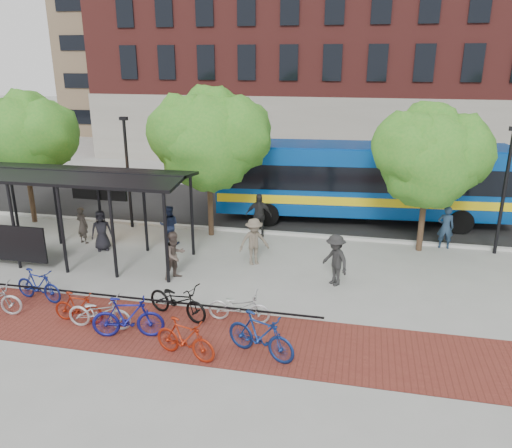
% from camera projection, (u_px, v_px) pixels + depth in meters
% --- Properties ---
extents(ground, '(160.00, 160.00, 0.00)m').
position_uv_depth(ground, '(261.00, 269.00, 18.88)').
color(ground, '#9E9E99').
rests_on(ground, ground).
extents(asphalt_street, '(160.00, 8.00, 0.01)m').
position_uv_depth(asphalt_street, '(292.00, 209.00, 26.30)').
color(asphalt_street, black).
rests_on(asphalt_street, ground).
extents(curb, '(160.00, 0.25, 0.12)m').
position_uv_depth(curb, '(279.00, 233.00, 22.57)').
color(curb, '#B7B7B2').
rests_on(curb, ground).
extents(brick_strip, '(24.00, 3.00, 0.01)m').
position_uv_depth(brick_strip, '(161.00, 329.00, 14.65)').
color(brick_strip, maroon).
rests_on(brick_strip, ground).
extents(bike_rack_rail, '(12.00, 0.05, 0.95)m').
position_uv_depth(bike_rack_rail, '(133.00, 311.00, 15.75)').
color(bike_rack_rail, black).
rests_on(bike_rack_rail, ground).
extents(building_brick, '(55.00, 14.00, 20.00)m').
position_uv_depth(building_brick, '(460.00, 25.00, 37.82)').
color(building_brick, maroon).
rests_on(building_brick, ground).
extents(bus_shelter, '(10.60, 3.07, 3.60)m').
position_uv_depth(bus_shelter, '(52.00, 184.00, 19.13)').
color(bus_shelter, black).
rests_on(bus_shelter, ground).
extents(tree_a, '(4.90, 4.00, 6.18)m').
position_uv_depth(tree_a, '(25.00, 134.00, 23.05)').
color(tree_a, '#382619').
rests_on(tree_a, ground).
extents(tree_b, '(5.15, 4.20, 6.47)m').
position_uv_depth(tree_b, '(211.00, 136.00, 21.17)').
color(tree_b, '#382619').
rests_on(tree_b, ground).
extents(tree_c, '(4.66, 3.80, 5.92)m').
position_uv_depth(tree_c, '(431.00, 153.00, 19.48)').
color(tree_c, '#382619').
rests_on(tree_c, ground).
extents(lamp_post_left, '(0.35, 0.20, 5.12)m').
position_uv_depth(lamp_post_left, '(128.00, 170.00, 22.77)').
color(lamp_post_left, black).
rests_on(lamp_post_left, ground).
extents(lamp_post_right, '(0.35, 0.20, 5.12)m').
position_uv_depth(lamp_post_right, '(505.00, 188.00, 19.54)').
color(lamp_post_right, black).
rests_on(lamp_post_right, ground).
extents(bus, '(13.97, 4.20, 3.72)m').
position_uv_depth(bus, '(362.00, 177.00, 23.97)').
color(bus, '#084093').
rests_on(bus, ground).
extents(bike_3, '(1.89, 0.83, 1.10)m').
position_uv_depth(bike_3, '(38.00, 285.00, 16.25)').
color(bike_3, navy).
rests_on(bike_3, ground).
extents(bike_5, '(1.62, 0.49, 0.97)m').
position_uv_depth(bike_5, '(78.00, 307.00, 14.94)').
color(bike_5, maroon).
rests_on(bike_5, ground).
extents(bike_6, '(1.98, 0.76, 1.03)m').
position_uv_depth(bike_6, '(99.00, 312.00, 14.60)').
color(bike_6, '#B6B5B8').
rests_on(bike_6, ground).
extents(bike_7, '(2.14, 1.02, 1.24)m').
position_uv_depth(bike_7, '(128.00, 317.00, 14.08)').
color(bike_7, navy).
rests_on(bike_7, ground).
extents(bike_8, '(2.29, 1.42, 1.14)m').
position_uv_depth(bike_8, '(178.00, 300.00, 15.20)').
color(bike_8, black).
rests_on(bike_8, ground).
extents(bike_9, '(1.93, 1.00, 1.11)m').
position_uv_depth(bike_9, '(185.00, 339.00, 13.14)').
color(bike_9, maroon).
rests_on(bike_9, ground).
extents(bike_10, '(1.91, 0.67, 1.00)m').
position_uv_depth(bike_10, '(239.00, 306.00, 14.96)').
color(bike_10, '#BCBDBF').
rests_on(bike_10, ground).
extents(bike_11, '(2.14, 1.31, 1.25)m').
position_uv_depth(bike_11, '(261.00, 335.00, 13.17)').
color(bike_11, navy).
rests_on(bike_11, ground).
extents(pedestrian_0, '(0.98, 0.87, 1.69)m').
position_uv_depth(pedestrian_0, '(101.00, 231.00, 20.51)').
color(pedestrian_0, black).
rests_on(pedestrian_0, ground).
extents(pedestrian_1, '(0.68, 0.55, 1.61)m').
position_uv_depth(pedestrian_1, '(82.00, 225.00, 21.30)').
color(pedestrian_1, '#3E3731').
rests_on(pedestrian_1, ground).
extents(pedestrian_2, '(0.93, 0.79, 1.69)m').
position_uv_depth(pedestrian_2, '(169.00, 225.00, 21.20)').
color(pedestrian_2, navy).
rests_on(pedestrian_2, ground).
extents(pedestrian_3, '(1.37, 1.19, 1.84)m').
position_uv_depth(pedestrian_3, '(254.00, 242.00, 19.06)').
color(pedestrian_3, '#655A4B').
rests_on(pedestrian_3, ground).
extents(pedestrian_4, '(1.20, 0.62, 1.96)m').
position_uv_depth(pedestrian_4, '(259.00, 215.00, 22.07)').
color(pedestrian_4, '#242424').
rests_on(pedestrian_4, ground).
extents(pedestrian_7, '(0.67, 0.45, 1.82)m').
position_uv_depth(pedestrian_7, '(446.00, 227.00, 20.70)').
color(pedestrian_7, '#20334B').
rests_on(pedestrian_7, ground).
extents(pedestrian_8, '(1.02, 1.09, 1.79)m').
position_uv_depth(pedestrian_8, '(175.00, 255.00, 17.79)').
color(pedestrian_8, brown).
rests_on(pedestrian_8, ground).
extents(pedestrian_9, '(1.32, 1.34, 1.85)m').
position_uv_depth(pedestrian_9, '(335.00, 260.00, 17.30)').
color(pedestrian_9, '#242424').
rests_on(pedestrian_9, ground).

